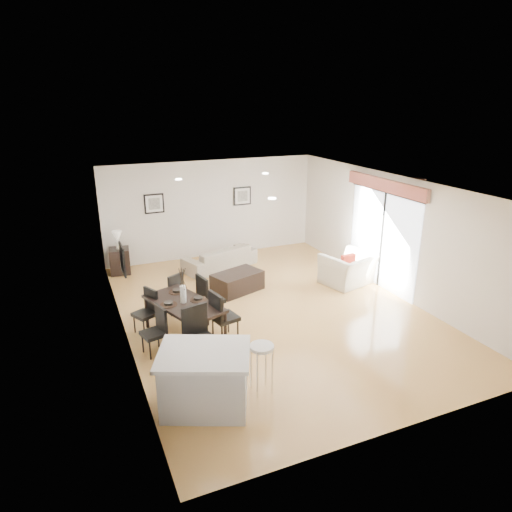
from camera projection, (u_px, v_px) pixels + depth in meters
name	position (u px, v px, depth m)	size (l,w,h in m)	color
ground	(272.00, 311.00, 9.70)	(8.00, 8.00, 0.00)	tan
wall_back	(212.00, 209.00, 12.73)	(6.00, 0.04, 2.70)	silver
wall_front	(406.00, 343.00, 5.78)	(6.00, 0.04, 2.70)	silver
wall_left	(121.00, 272.00, 8.14)	(0.04, 8.00, 2.70)	silver
wall_right	(392.00, 234.00, 10.37)	(0.04, 8.00, 2.70)	silver
ceiling	(274.00, 185.00, 8.81)	(6.00, 8.00, 0.02)	white
sofa	(220.00, 257.00, 12.06)	(1.99, 0.78, 0.58)	#A39784
armchair	(348.00, 269.00, 11.01)	(1.16, 1.02, 0.75)	beige
courtyard_plant_a	(477.00, 263.00, 11.49)	(0.63, 0.54, 0.70)	#355D28
courtyard_plant_b	(435.00, 249.00, 12.53)	(0.41, 0.41, 0.74)	#355D28
dining_table	(184.00, 306.00, 8.51)	(1.34, 1.84, 0.69)	black
dining_chair_wnear	(157.00, 328.00, 7.99)	(0.47, 0.47, 0.86)	black
dining_chair_wfar	(148.00, 308.00, 8.72)	(0.52, 0.52, 0.86)	black
dining_chair_enear	(221.00, 314.00, 8.37)	(0.51, 0.51, 0.97)	black
dining_chair_efar	(207.00, 296.00, 9.09)	(0.51, 0.51, 0.99)	black
dining_chair_head	(198.00, 332.00, 7.63)	(0.55, 0.55, 1.03)	black
dining_chair_foot	(173.00, 291.00, 9.47)	(0.54, 0.54, 0.88)	black
vase	(183.00, 288.00, 8.39)	(0.88, 1.35, 0.69)	white
coffee_table	(237.00, 282.00, 10.64)	(1.13, 0.68, 0.45)	black
side_table	(120.00, 261.00, 11.69)	(0.50, 0.50, 0.66)	black
table_lamp	(117.00, 237.00, 11.48)	(0.24, 0.24, 0.46)	white
cushion	(348.00, 262.00, 10.80)	(0.36, 0.11, 0.36)	maroon
kitchen_island	(205.00, 379.00, 6.57)	(1.59, 1.43, 0.91)	#B9B9BC
bar_stool	(262.00, 352.00, 6.83)	(0.37, 0.37, 0.81)	white
framed_print_back_left	(154.00, 204.00, 12.01)	(0.52, 0.04, 0.52)	black
framed_print_back_right	(242.00, 196.00, 12.94)	(0.52, 0.04, 0.52)	black
framed_print_left_wall	(122.00, 259.00, 7.88)	(0.04, 0.52, 0.52)	black
sliding_door	(383.00, 218.00, 10.51)	(0.12, 2.70, 2.57)	white
courtyard	(464.00, 228.00, 12.43)	(6.00, 6.00, 2.00)	gray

